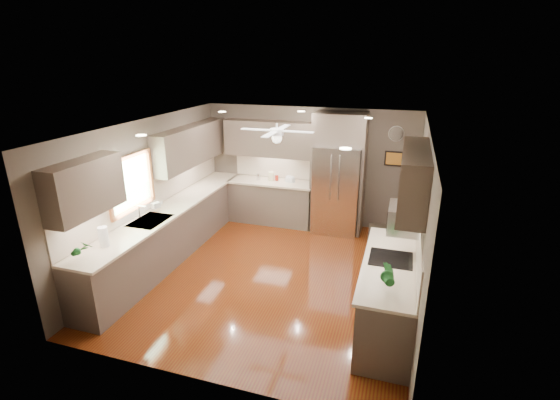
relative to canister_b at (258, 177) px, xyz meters
The scene contains 27 objects.
floor 2.62m from the canister_b, 64.76° to the right, with size 5.00×5.00×0.00m, color #51170A.
ceiling 2.84m from the canister_b, 64.76° to the right, with size 5.00×5.00×0.00m, color white.
wall_back 1.10m from the canister_b, 17.04° to the left, with size 4.50×4.50×0.00m, color brown.
wall_front 4.80m from the canister_b, 77.60° to the right, with size 4.50×4.50×0.00m, color brown.
wall_left 2.51m from the canister_b, 119.19° to the right, with size 5.00×5.00×0.00m, color brown.
wall_right 3.95m from the canister_b, 33.67° to the right, with size 5.00×5.00×0.00m, color brown.
canister_b is the anchor object (origin of this frame).
canister_c 0.28m from the canister_b, ahead, with size 0.12×0.12×0.20m, color beige.
canister_d 0.40m from the canister_b, 10.56° to the left, with size 0.07×0.07×0.11m, color maroon.
soap_bottle 2.49m from the canister_b, 114.92° to the right, with size 0.09×0.10×0.21m, color white.
potted_plant_left 4.23m from the canister_b, 102.81° to the right, with size 0.17×0.12×0.33m, color #195821.
potted_plant_right 4.67m from the canister_b, 51.16° to the right, with size 0.19×0.16×0.35m, color #195821.
bowl 0.70m from the canister_b, ahead, with size 0.23×0.23×0.06m, color beige.
left_run 2.30m from the canister_b, 114.44° to the right, with size 0.65×4.70×1.45m.
back_run 0.61m from the canister_b, ahead, with size 1.85×0.65×1.45m.
uppers 1.73m from the canister_b, 78.93° to the right, with size 4.50×4.70×0.95m.
window 2.99m from the canister_b, 113.92° to the right, with size 0.05×1.12×0.92m.
sink 2.83m from the canister_b, 108.57° to the right, with size 0.50×0.70×0.32m.
refrigerator 1.74m from the canister_b, ahead, with size 1.06×0.75×2.45m.
right_run 4.24m from the canister_b, 45.24° to the right, with size 0.70×2.20×1.45m.
microwave 4.13m from the canister_b, 41.83° to the right, with size 0.43×0.55×0.34m.
ceiling_fan 2.52m from the canister_b, 61.35° to the right, with size 1.18×1.18×0.32m.
recessed_lights 2.52m from the canister_b, 60.99° to the right, with size 2.84×3.14×0.01m.
wall_clock 2.98m from the canister_b, ahead, with size 0.30×0.03×0.30m.
framed_print 2.85m from the canister_b, ahead, with size 0.36×0.03×0.30m.
stool 2.91m from the canister_b, 16.10° to the right, with size 0.48×0.48×0.49m.
paper_towel 3.83m from the canister_b, 104.31° to the right, with size 0.13×0.13×0.33m.
Camera 1 is at (1.94, -5.72, 3.48)m, focal length 26.00 mm.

